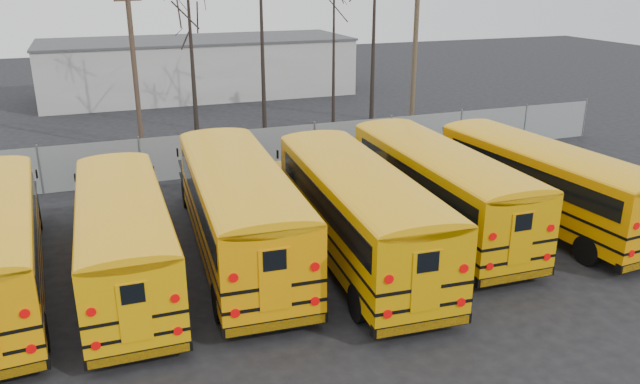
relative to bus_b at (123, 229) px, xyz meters
name	(u,v)px	position (x,y,z in m)	size (l,w,h in m)	color
ground	(325,293)	(5.26, -2.59, -1.72)	(120.00, 120.00, 0.00)	black
fence	(232,152)	(5.26, 9.41, -0.72)	(40.00, 0.04, 2.00)	gray
distant_building	(198,68)	(7.26, 29.41, 0.28)	(22.00, 8.00, 4.00)	#B6B6B1
bus_b	(123,229)	(0.00, 0.00, 0.00)	(2.51, 10.50, 2.93)	black
bus_c	(238,202)	(3.53, 0.60, 0.19)	(3.34, 11.77, 3.26)	black
bus_d	(355,203)	(6.95, -0.76, 0.16)	(3.33, 11.60, 3.21)	black
bus_e	(436,180)	(10.57, 0.52, 0.11)	(2.84, 11.22, 3.12)	black
bus_f	(540,176)	(14.43, -0.21, 0.06)	(3.40, 10.97, 3.03)	black
utility_pole_left	(135,71)	(1.74, 14.80, 2.39)	(1.33, 0.70, 7.99)	#443326
utility_pole_right	(415,45)	(17.68, 15.44, 3.00)	(1.53, 0.79, 9.18)	brown
tree_3	(192,60)	(4.34, 13.19, 3.00)	(0.26, 0.26, 9.44)	black
tree_4	(262,23)	(8.32, 14.92, 4.48)	(0.26, 0.26, 12.39)	black
tree_5	(334,39)	(12.42, 15.10, 3.51)	(0.26, 0.26, 10.45)	black
tree_6	(374,25)	(14.55, 14.51, 4.26)	(0.26, 0.26, 11.94)	black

